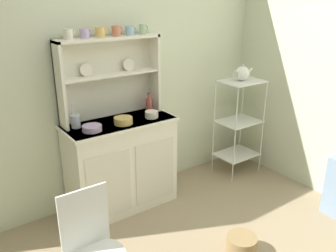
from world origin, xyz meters
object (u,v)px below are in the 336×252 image
(bowl_mixing_large, at_px, (92,128))
(porcelain_teapot, at_px, (242,73))
(utensil_jar, at_px, (76,121))
(wire_chair, at_px, (91,244))
(bakers_rack, at_px, (239,119))
(floor_basket, at_px, (241,245))
(hutch_cabinet, at_px, (122,164))
(jam_bottle, at_px, (149,104))
(cup_cream_0, at_px, (68,34))
(hutch_shelf_unit, at_px, (108,72))

(bowl_mixing_large, height_order, porcelain_teapot, porcelain_teapot)
(utensil_jar, bearing_deg, wire_chair, -108.73)
(bakers_rack, relative_size, bowl_mixing_large, 6.57)
(floor_basket, height_order, bowl_mixing_large, bowl_mixing_large)
(hutch_cabinet, distance_m, jam_bottle, 0.62)
(floor_basket, xyz_separation_m, bowl_mixing_large, (-0.71, 1.06, 0.80))
(floor_basket, relative_size, jam_bottle, 1.28)
(floor_basket, height_order, utensil_jar, utensil_jar)
(bowl_mixing_large, xyz_separation_m, porcelain_teapot, (1.67, -0.05, 0.26))
(cup_cream_0, distance_m, jam_bottle, 0.99)
(hutch_cabinet, distance_m, utensil_jar, 0.60)
(wire_chair, relative_size, cup_cream_0, 9.75)
(jam_bottle, xyz_separation_m, utensil_jar, (-0.74, -0.01, -0.01))
(wire_chair, xyz_separation_m, jam_bottle, (1.09, 1.07, 0.41))
(hutch_shelf_unit, height_order, utensil_jar, hutch_shelf_unit)
(jam_bottle, bearing_deg, porcelain_teapot, -11.70)
(floor_basket, relative_size, utensil_jar, 1.04)
(hutch_shelf_unit, height_order, cup_cream_0, cup_cream_0)
(hutch_shelf_unit, xyz_separation_m, bakers_rack, (1.39, -0.29, -0.63))
(bakers_rack, relative_size, utensil_jar, 4.63)
(bakers_rack, xyz_separation_m, cup_cream_0, (-1.73, 0.25, 0.98))
(hutch_shelf_unit, relative_size, bowl_mixing_large, 5.78)
(bakers_rack, distance_m, floor_basket, 1.51)
(wire_chair, bearing_deg, floor_basket, 6.54)
(hutch_shelf_unit, xyz_separation_m, wire_chair, (-0.73, -1.14, -0.75))
(cup_cream_0, distance_m, porcelain_teapot, 1.81)
(jam_bottle, bearing_deg, utensil_jar, -179.31)
(bakers_rack, bearing_deg, bowl_mixing_large, 178.26)
(jam_bottle, bearing_deg, hutch_cabinet, -166.80)
(bakers_rack, distance_m, jam_bottle, 1.08)
(bakers_rack, height_order, floor_basket, bakers_rack)
(bakers_rack, bearing_deg, hutch_cabinet, 174.87)
(cup_cream_0, bearing_deg, jam_bottle, -2.91)
(hutch_shelf_unit, xyz_separation_m, porcelain_teapot, (1.38, -0.29, -0.14))
(hutch_cabinet, bearing_deg, bowl_mixing_large, -165.84)
(hutch_shelf_unit, height_order, wire_chair, hutch_shelf_unit)
(hutch_cabinet, relative_size, wire_chair, 1.17)
(bakers_rack, height_order, cup_cream_0, cup_cream_0)
(bakers_rack, xyz_separation_m, wire_chair, (-2.11, -0.86, -0.12))
(bakers_rack, height_order, porcelain_teapot, porcelain_teapot)
(utensil_jar, bearing_deg, floor_basket, -57.08)
(porcelain_teapot, bearing_deg, bakers_rack, -0.00)
(porcelain_teapot, bearing_deg, wire_chair, -157.95)
(hutch_shelf_unit, distance_m, jam_bottle, 0.51)
(wire_chair, height_order, cup_cream_0, cup_cream_0)
(hutch_cabinet, xyz_separation_m, porcelain_teapot, (1.38, -0.12, 0.69))
(wire_chair, bearing_deg, jam_bottle, 58.62)
(wire_chair, relative_size, floor_basket, 3.59)
(floor_basket, bearing_deg, utensil_jar, 122.92)
(wire_chair, height_order, utensil_jar, utensil_jar)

